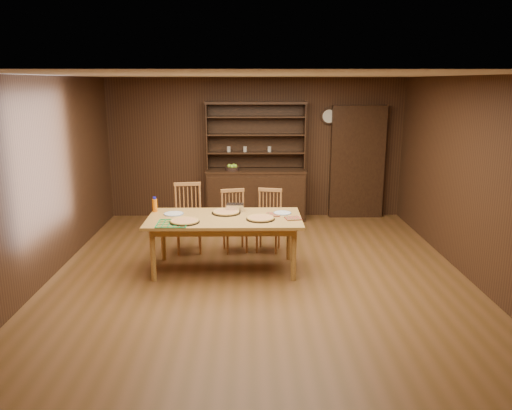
{
  "coord_description": "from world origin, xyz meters",
  "views": [
    {
      "loc": [
        -0.13,
        -6.33,
        2.52
      ],
      "look_at": [
        -0.03,
        0.4,
        0.85
      ],
      "focal_mm": 35.0,
      "sensor_mm": 36.0,
      "label": 1
    }
  ],
  "objects_px": {
    "chair_left": "(188,215)",
    "chair_right": "(269,218)",
    "china_hutch": "(256,188)",
    "chair_center": "(234,218)",
    "dining_table": "(225,222)",
    "juice_bottle": "(155,205)"
  },
  "relations": [
    {
      "from": "chair_center",
      "to": "chair_right",
      "type": "bearing_deg",
      "value": -13.89
    },
    {
      "from": "china_hutch",
      "to": "chair_left",
      "type": "bearing_deg",
      "value": -120.59
    },
    {
      "from": "chair_left",
      "to": "chair_right",
      "type": "bearing_deg",
      "value": -6.93
    },
    {
      "from": "china_hutch",
      "to": "chair_right",
      "type": "bearing_deg",
      "value": -84.31
    },
    {
      "from": "chair_center",
      "to": "china_hutch",
      "type": "bearing_deg",
      "value": 64.67
    },
    {
      "from": "dining_table",
      "to": "chair_left",
      "type": "xyz_separation_m",
      "value": [
        -0.59,
        0.84,
        -0.13
      ]
    },
    {
      "from": "chair_center",
      "to": "chair_right",
      "type": "xyz_separation_m",
      "value": [
        0.53,
        -0.0,
        0.0
      ]
    },
    {
      "from": "dining_table",
      "to": "chair_center",
      "type": "relative_size",
      "value": 2.2
    },
    {
      "from": "china_hutch",
      "to": "chair_center",
      "type": "bearing_deg",
      "value": -101.45
    },
    {
      "from": "chair_center",
      "to": "chair_right",
      "type": "height_order",
      "value": "chair_right"
    },
    {
      "from": "chair_right",
      "to": "juice_bottle",
      "type": "distance_m",
      "value": 1.75
    },
    {
      "from": "china_hutch",
      "to": "juice_bottle",
      "type": "height_order",
      "value": "china_hutch"
    },
    {
      "from": "chair_left",
      "to": "juice_bottle",
      "type": "xyz_separation_m",
      "value": [
        -0.4,
        -0.54,
        0.3
      ]
    },
    {
      "from": "china_hutch",
      "to": "dining_table",
      "type": "height_order",
      "value": "china_hutch"
    },
    {
      "from": "chair_center",
      "to": "juice_bottle",
      "type": "xyz_separation_m",
      "value": [
        -1.09,
        -0.55,
        0.35
      ]
    },
    {
      "from": "chair_left",
      "to": "chair_center",
      "type": "relative_size",
      "value": 1.11
    },
    {
      "from": "chair_left",
      "to": "chair_right",
      "type": "relative_size",
      "value": 1.1
    },
    {
      "from": "china_hutch",
      "to": "dining_table",
      "type": "bearing_deg",
      "value": -99.95
    },
    {
      "from": "juice_bottle",
      "to": "chair_left",
      "type": "bearing_deg",
      "value": 53.57
    },
    {
      "from": "chair_center",
      "to": "chair_right",
      "type": "distance_m",
      "value": 0.53
    },
    {
      "from": "china_hutch",
      "to": "chair_center",
      "type": "height_order",
      "value": "china_hutch"
    },
    {
      "from": "dining_table",
      "to": "chair_center",
      "type": "bearing_deg",
      "value": 83.21
    }
  ]
}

